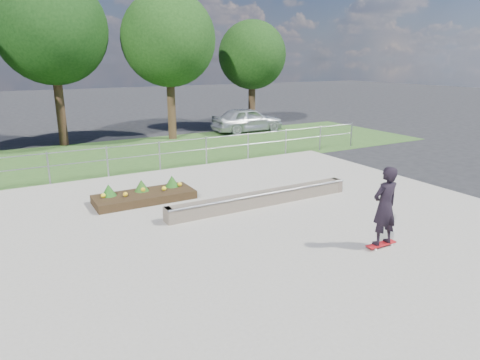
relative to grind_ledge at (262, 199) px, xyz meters
name	(u,v)px	position (x,y,z in m)	size (l,w,h in m)	color
ground	(263,238)	(-1.21, -1.99, -0.26)	(120.00, 120.00, 0.00)	black
grass_verge	(135,155)	(-1.21, 9.01, -0.25)	(30.00, 8.00, 0.02)	#2C4F1F
concrete_slab	(263,237)	(-1.21, -1.99, -0.23)	(15.00, 15.00, 0.06)	gray
fence	(159,152)	(-1.21, 5.51, 0.51)	(20.06, 0.06, 1.20)	gray
tree_mid_left	(51,30)	(-3.71, 13.01, 5.34)	(5.25, 5.25, 8.25)	#352015
tree_mid_right	(169,40)	(1.79, 12.01, 4.97)	(4.90, 4.90, 7.70)	#372516
tree_far_right	(252,55)	(7.79, 13.51, 4.21)	(4.20, 4.20, 6.60)	#302013
grind_ledge	(262,199)	(0.00, 0.00, 0.00)	(6.00, 0.44, 0.43)	brown
planter_bed	(144,195)	(-2.91, 2.16, -0.02)	(3.00, 1.20, 0.61)	black
skateboarder	(385,206)	(0.84, -3.86, 0.79)	(0.80, 0.45, 1.92)	white
parked_car	(247,120)	(6.58, 12.01, 0.48)	(1.75, 4.35, 1.48)	#AEB3B8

